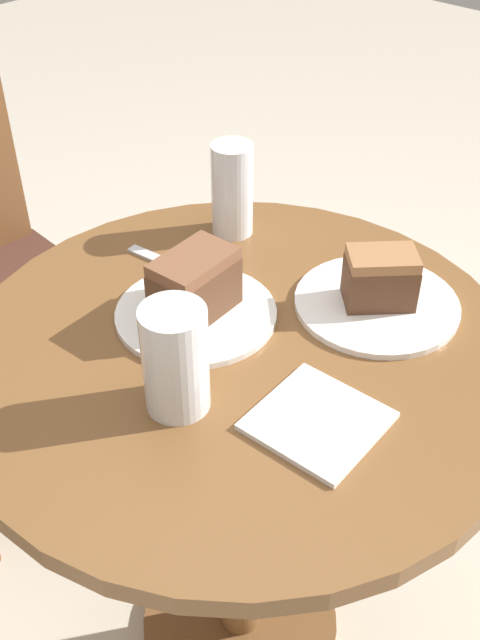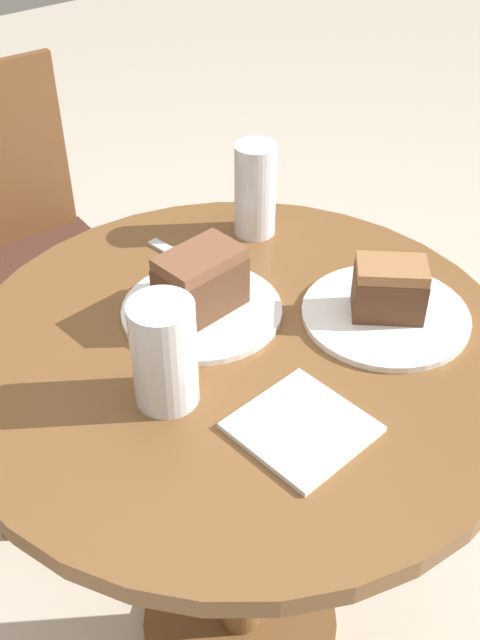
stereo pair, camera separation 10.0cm
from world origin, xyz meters
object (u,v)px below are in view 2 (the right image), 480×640
Objects in this scene: plate_near at (204,309)px; cake_slice_near at (203,280)px; glass_lemonade at (165,359)px; chair at (12,271)px; plate_far at (385,315)px; cake_slice_far at (389,289)px; glass_water at (255,194)px.

cake_slice_near is at bearing -72.65° from plate_near.
chair is at bearing 81.93° from glass_lemonade.
plate_far is 0.35m from glass_lemonade.
plate_far is 2.07× the size of cake_slice_far.
cake_slice_near is (0.03, -0.66, 0.32)m from chair.
glass_water is (0.20, 0.12, 0.06)m from plate_near.
chair is 0.90m from plate_far.
plate_near is at bearing 37.67° from glass_lemonade.
glass_water is at bearing 88.58° from cake_slice_far.
plate_near is 0.19m from glass_lemonade.
cake_slice_near reaches higher than cake_slice_far.
chair is 3.59× the size of plate_far.
glass_water reaches higher than chair.
cake_slice_near is (0.00, -0.00, 0.05)m from plate_near.
cake_slice_far is 0.30m from glass_water.
cake_slice_far is at bearing -71.47° from chair.
chair is 3.71× the size of plate_near.
cake_slice_far is (0.19, -0.18, -0.01)m from cake_slice_near.
chair reaches higher than plate_far.
plate_far is 0.27m from cake_slice_near.
chair reaches higher than cake_slice_far.
cake_slice_far is at bearing -26.57° from plate_far.
cake_slice_near is 1.08× the size of cake_slice_far.
glass_lemonade reaches higher than cake_slice_near.
plate_near is 1.49× the size of glass_water.
glass_lemonade reaches higher than plate_far.
plate_near is at bearing 137.53° from plate_far.
plate_near and plate_far have the same top height.
plate_far is at bearing -91.42° from glass_water.
cake_slice_far is at bearing -42.47° from cake_slice_near.
glass_water is (0.34, 0.23, 0.01)m from glass_lemonade.
cake_slice_far is 0.34m from glass_lemonade.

